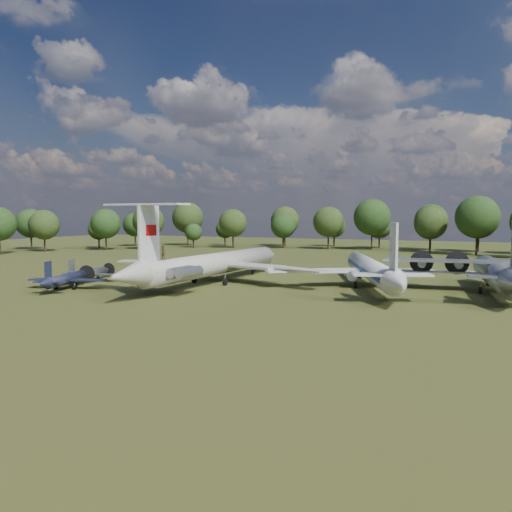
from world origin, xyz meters
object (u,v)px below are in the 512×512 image
at_px(an12_transport, 497,278).
at_px(small_prop_west, 66,282).
at_px(il62_airliner, 216,268).
at_px(person_on_il62, 163,252).
at_px(tu104_jet, 371,274).
at_px(small_prop_northwest, 89,275).

height_order(an12_transport, small_prop_west, an12_transport).
bearing_deg(il62_airliner, person_on_il62, -90.00).
bearing_deg(person_on_il62, tu104_jet, -148.14).
distance_m(an12_transport, small_prop_west, 58.55).
relative_size(an12_transport, small_prop_northwest, 2.52).
height_order(tu104_jet, person_on_il62, person_on_il62).
bearing_deg(il62_airliner, small_prop_northwest, -158.84).
bearing_deg(an12_transport, person_on_il62, -161.65).
distance_m(tu104_jet, an12_transport, 16.28).
bearing_deg(person_on_il62, il62_airliner, -98.10).
distance_m(il62_airliner, small_prop_northwest, 20.33).
distance_m(il62_airliner, tu104_jet, 23.21).
relative_size(il62_airliner, person_on_il62, 24.00).
distance_m(tu104_jet, small_prop_west, 43.21).
relative_size(tu104_jet, an12_transport, 1.24).
bearing_deg(tu104_jet, small_prop_northwest, 173.91).
height_order(il62_airliner, person_on_il62, person_on_il62).
xyz_separation_m(small_prop_northwest, person_on_il62, (18.64, -6.48, 4.64)).
xyz_separation_m(an12_transport, small_prop_northwest, (-58.20, -12.21, -1.20)).
xyz_separation_m(tu104_jet, small_prop_northwest, (-41.94, -11.26, -1.07)).
bearing_deg(an12_transport, il62_airliner, -178.50).
bearing_deg(tu104_jet, an12_transport, -17.80).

